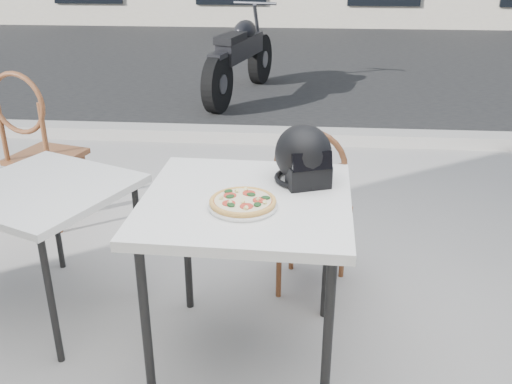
# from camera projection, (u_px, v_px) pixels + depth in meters

# --- Properties ---
(ground) EXTENTS (80.00, 80.00, 0.00)m
(ground) POSITION_uv_depth(u_px,v_px,m) (304.00, 329.00, 2.96)
(ground) COLOR gray
(ground) RESTS_ON ground
(street_asphalt) EXTENTS (30.00, 8.00, 0.00)m
(street_asphalt) POSITION_uv_depth(u_px,v_px,m) (305.00, 63.00, 9.34)
(street_asphalt) COLOR black
(street_asphalt) RESTS_ON ground
(curb) EXTENTS (30.00, 0.25, 0.12)m
(curb) POSITION_uv_depth(u_px,v_px,m) (305.00, 136.00, 5.67)
(curb) COLOR gray
(curb) RESTS_ON ground
(cafe_table_main) EXTENTS (0.92, 0.92, 0.84)m
(cafe_table_main) POSITION_uv_depth(u_px,v_px,m) (247.00, 213.00, 2.46)
(cafe_table_main) COLOR white
(cafe_table_main) RESTS_ON ground
(plate) EXTENTS (0.37, 0.37, 0.02)m
(plate) POSITION_uv_depth(u_px,v_px,m) (243.00, 206.00, 2.33)
(plate) COLOR white
(plate) RESTS_ON cafe_table_main
(pizza) EXTENTS (0.33, 0.33, 0.03)m
(pizza) POSITION_uv_depth(u_px,v_px,m) (243.00, 201.00, 2.33)
(pizza) COLOR #E5AC53
(pizza) RESTS_ON plate
(helmet) EXTENTS (0.33, 0.34, 0.26)m
(helmet) POSITION_uv_depth(u_px,v_px,m) (304.00, 157.00, 2.55)
(helmet) COLOR black
(helmet) RESTS_ON cafe_table_main
(cafe_chair_main) EXTENTS (0.46, 0.46, 1.01)m
(cafe_chair_main) POSITION_uv_depth(u_px,v_px,m) (312.00, 204.00, 3.04)
(cafe_chair_main) COLOR brown
(cafe_chair_main) RESTS_ON ground
(cafe_table_side) EXTENTS (1.01, 1.01, 0.73)m
(cafe_table_side) POSITION_uv_depth(u_px,v_px,m) (44.00, 198.00, 2.86)
(cafe_table_side) COLOR white
(cafe_table_side) RESTS_ON ground
(cafe_chair_side) EXTENTS (0.52, 0.52, 1.11)m
(cafe_chair_side) POSITION_uv_depth(u_px,v_px,m) (36.00, 141.00, 3.82)
(cafe_chair_side) COLOR brown
(cafe_chair_side) RESTS_ON ground
(motorcycle) EXTENTS (0.76, 2.20, 1.11)m
(motorcycle) POSITION_uv_depth(u_px,v_px,m) (241.00, 58.00, 7.15)
(motorcycle) COLOR black
(motorcycle) RESTS_ON street_asphalt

